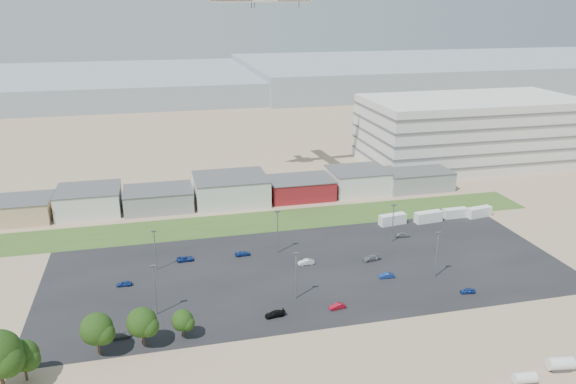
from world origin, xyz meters
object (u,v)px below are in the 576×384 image
object	(u,v)px
parked_car_7	(306,262)
parked_car_13	(337,306)
parked_car_9	(185,259)
parked_car_2	(468,291)
parked_car_3	(275,314)
parked_car_6	(243,254)
parked_car_12	(371,258)
parked_car_1	(386,275)
box_trailer_a	(393,219)
parked_car_5	(124,284)
storage_tank_nw	(525,378)
parked_car_8	(402,235)
parked_car_10	(121,335)

from	to	relation	value
parked_car_7	parked_car_13	xyz separation A→B (m)	(0.74, -21.09, -0.08)
parked_car_9	parked_car_2	bearing A→B (deg)	-120.17
parked_car_3	parked_car_6	world-z (taller)	parked_car_3
parked_car_2	parked_car_12	size ratio (longest dim) A/B	0.74
parked_car_7	parked_car_9	distance (m)	29.07
parked_car_13	parked_car_12	bearing A→B (deg)	134.45
parked_car_2	parked_car_7	distance (m)	36.85
parked_car_2	parked_car_1	bearing A→B (deg)	-119.59
box_trailer_a	parked_car_1	world-z (taller)	box_trailer_a
parked_car_6	parked_car_5	bearing A→B (deg)	105.48
storage_tank_nw	parked_car_7	xyz separation A→B (m)	(-22.90, 50.77, -0.46)
parked_car_3	parked_car_2	bearing A→B (deg)	81.99
parked_car_8	parked_car_12	size ratio (longest dim) A/B	0.86
parked_car_9	parked_car_10	distance (m)	33.09
parked_car_9	parked_car_7	bearing A→B (deg)	-109.94
parked_car_5	box_trailer_a	bearing A→B (deg)	108.74
parked_car_2	parked_car_3	world-z (taller)	parked_car_3
storage_tank_nw	parked_car_12	xyz separation A→B (m)	(-7.08, 49.19, -0.46)
storage_tank_nw	parked_car_8	bearing A→B (deg)	84.01
parked_car_2	parked_car_10	bearing A→B (deg)	-82.59
parked_car_6	parked_car_7	distance (m)	16.16
parked_car_5	parked_car_9	distance (m)	16.84
parked_car_12	parked_car_3	bearing A→B (deg)	-63.01
parked_car_1	parked_car_9	distance (m)	47.75
parked_car_1	parked_car_12	size ratio (longest dim) A/B	0.80
box_trailer_a	storage_tank_nw	bearing A→B (deg)	-104.29
parked_car_3	parked_car_7	xyz separation A→B (m)	(12.22, 20.97, 0.05)
box_trailer_a	parked_car_6	xyz separation A→B (m)	(-44.08, -10.39, -0.91)
box_trailer_a	parked_car_5	size ratio (longest dim) A/B	2.36
box_trailer_a	parked_car_6	bearing A→B (deg)	-174.96
parked_car_1	parked_car_5	world-z (taller)	parked_car_1
parked_car_6	storage_tank_nw	bearing A→B (deg)	-151.01
parked_car_7	parked_car_13	world-z (taller)	parked_car_7
parked_car_9	parked_car_12	size ratio (longest dim) A/B	0.92
parked_car_8	parked_car_9	xyz separation A→B (m)	(-57.00, -1.20, -0.08)
storage_tank_nw	parked_car_5	size ratio (longest dim) A/B	1.10
parked_car_7	parked_car_8	distance (m)	30.90
parked_car_3	parked_car_9	bearing A→B (deg)	-159.67
box_trailer_a	parked_car_8	world-z (taller)	box_trailer_a
parked_car_10	parked_car_13	xyz separation A→B (m)	(42.25, 0.29, 0.01)
parked_car_7	parked_car_13	bearing A→B (deg)	-1.06
parked_car_2	parked_car_7	size ratio (longest dim) A/B	0.83
storage_tank_nw	parked_car_6	distance (m)	69.64
box_trailer_a	parked_car_10	xyz separation A→B (m)	(-71.80, -40.19, -0.91)
parked_car_2	parked_car_3	size ratio (longest dim) A/B	0.80
parked_car_8	parked_car_10	world-z (taller)	parked_car_8
parked_car_2	parked_car_9	world-z (taller)	parked_car_9
parked_car_12	parked_car_8	bearing A→B (deg)	122.82
parked_car_3	parked_car_1	bearing A→B (deg)	102.57
storage_tank_nw	parked_car_3	world-z (taller)	storage_tank_nw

